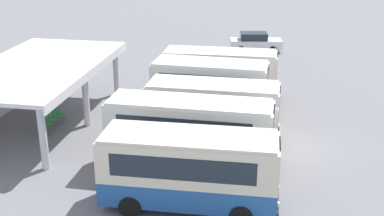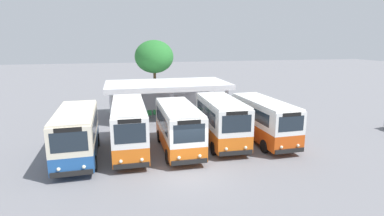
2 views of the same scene
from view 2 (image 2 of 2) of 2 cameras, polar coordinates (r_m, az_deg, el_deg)
name	(u,v)px [view 2 (image 2 of 2)]	position (r m, az deg, el deg)	size (l,w,h in m)	color
ground_plane	(190,174)	(17.64, -0.29, -12.35)	(180.00, 180.00, 0.00)	slate
city_bus_nearest_orange	(77,133)	(20.50, -20.93, -4.35)	(2.54, 7.10, 3.17)	black
city_bus_second_in_row	(129,125)	(20.84, -11.79, -3.22)	(2.32, 7.64, 3.36)	black
city_bus_middle_cream	(178,126)	(20.61, -2.57, -3.44)	(2.41, 6.85, 3.15)	black
city_bus_fourth_amber	(221,120)	(21.98, 5.54, -2.21)	(2.62, 6.71, 3.33)	black
city_bus_fifth_blue	(264,119)	(23.12, 13.38, -1.99)	(2.44, 7.28, 3.15)	black
terminal_canopy	(166,88)	(30.72, -4.91, 3.71)	(11.89, 6.47, 3.40)	silver
waiting_chair_end_by_column	(150,114)	(29.39, -8.01, -1.11)	(0.45, 0.45, 0.86)	slate
waiting_chair_second_from_end	(156,113)	(29.54, -6.89, -1.00)	(0.45, 0.45, 0.86)	slate
waiting_chair_middle_seat	(162,113)	(29.64, -5.75, -0.93)	(0.45, 0.45, 0.86)	slate
waiting_chair_fourth_seat	(168,113)	(29.63, -4.59, -0.91)	(0.45, 0.45, 0.86)	slate
waiting_chair_fifth_seat	(174,112)	(29.77, -3.48, -0.83)	(0.45, 0.45, 0.86)	slate
roadside_tree_behind_canopy	(154,57)	(35.39, -7.15, 9.56)	(4.42, 4.42, 7.50)	brown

